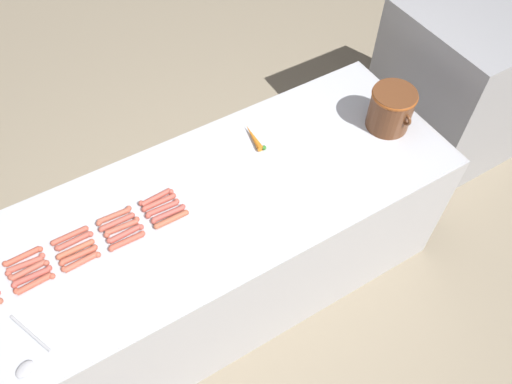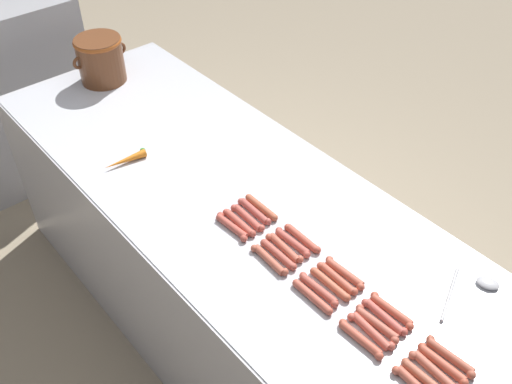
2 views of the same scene
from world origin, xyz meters
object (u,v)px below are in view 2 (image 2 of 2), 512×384
object	(u,v)px
hot_dog_17	(337,278)
bean_pot	(100,58)
carrot	(126,160)
hot_dog_15	(442,364)
hot_dog_1	(361,339)
hot_dog_6	(371,331)
hot_dog_4	(232,227)
hot_dog_18	(293,242)
serving_spoon	(475,287)
hot_dog_11	(377,324)
hot_dog_8	(278,254)
hot_dog_16	(384,317)
hot_dog_19	(254,211)
hot_dog_22	(345,273)
hot_dog_24	(261,207)
hot_dog_2	(312,297)
hot_dog_3	(269,260)
hot_dog_12	(330,284)
hot_dog_23	(302,238)
hot_dog_10	(435,371)
hot_dog_14	(247,218)
hot_dog_9	(239,223)
hot_dog_20	(450,356)
hot_dog_7	(319,289)
hot_dog_13	(284,248)
back_cabinet	(2,83)

from	to	relation	value
hot_dog_17	bean_pot	bearing A→B (deg)	87.81
carrot	hot_dog_15	bearing A→B (deg)	-82.03
hot_dog_1	hot_dog_6	size ratio (longest dim) A/B	1.00
hot_dog_4	hot_dog_18	xyz separation A→B (m)	(0.11, -0.19, 0.00)
serving_spoon	carrot	xyz separation A→B (m)	(-0.49, 1.23, 0.01)
hot_dog_11	carrot	world-z (taller)	carrot
hot_dog_1	hot_dog_8	xyz separation A→B (m)	(0.04, 0.39, 0.00)
hot_dog_16	bean_pot	world-z (taller)	bean_pot
hot_dog_8	hot_dog_19	bearing A→B (deg)	70.51
hot_dog_8	hot_dog_22	world-z (taller)	same
carrot	hot_dog_1	bearing A→B (deg)	-86.05
serving_spoon	carrot	size ratio (longest dim) A/B	1.44
hot_dog_17	hot_dog_24	world-z (taller)	same
hot_dog_24	bean_pot	world-z (taller)	bean_pot
hot_dog_2	hot_dog_3	world-z (taller)	same
hot_dog_12	hot_dog_23	xyz separation A→B (m)	(0.07, 0.20, 0.00)
hot_dog_10	bean_pot	xyz separation A→B (m)	(0.10, 1.94, 0.10)
hot_dog_14	carrot	size ratio (longest dim) A/B	0.90
hot_dog_4	hot_dog_17	bearing A→B (deg)	-74.81
hot_dog_1	hot_dog_9	distance (m)	0.58
hot_dog_2	hot_dog_22	xyz separation A→B (m)	(0.14, 0.00, 0.00)
hot_dog_17	hot_dog_20	distance (m)	0.39
hot_dog_15	hot_dog_11	bearing A→B (deg)	99.70
hot_dog_4	hot_dog_19	distance (m)	0.11
hot_dog_2	hot_dog_4	world-z (taller)	same
hot_dog_6	hot_dog_7	world-z (taller)	same
hot_dog_19	hot_dog_9	bearing A→B (deg)	-172.67
hot_dog_22	hot_dog_1	bearing A→B (deg)	-126.63
hot_dog_19	hot_dog_17	bearing A→B (deg)	-90.22
hot_dog_19	hot_dog_6	bearing A→B (deg)	-96.74
hot_dog_7	hot_dog_2	bearing A→B (deg)	-167.68
hot_dog_2	hot_dog_13	distance (m)	0.21
hot_dog_3	hot_dog_11	xyz separation A→B (m)	(0.07, -0.38, 0.00)
hot_dog_7	hot_dog_18	world-z (taller)	same
bean_pot	carrot	distance (m)	0.67
hot_dog_8	hot_dog_14	bearing A→B (deg)	80.17
hot_dog_14	hot_dog_16	world-z (taller)	same
hot_dog_6	hot_dog_19	size ratio (longest dim) A/B	1.00
hot_dog_20	hot_dog_24	xyz separation A→B (m)	(-0.00, 0.79, 0.00)
hot_dog_6	hot_dog_11	size ratio (longest dim) A/B	1.00
hot_dog_3	serving_spoon	size ratio (longest dim) A/B	0.62
hot_dog_18	hot_dog_10	bearing A→B (deg)	-93.60
hot_dog_23	bean_pot	size ratio (longest dim) A/B	0.61
hot_dog_8	hot_dog_9	bearing A→B (deg)	91.00
hot_dog_6	hot_dog_17	xyz separation A→B (m)	(0.07, 0.20, 0.00)
hot_dog_12	bean_pot	size ratio (longest dim) A/B	0.61
hot_dog_14	hot_dog_15	xyz separation A→B (m)	(0.04, -0.78, 0.00)
hot_dog_23	hot_dog_12	bearing A→B (deg)	-109.87
back_cabinet	hot_dog_12	size ratio (longest dim) A/B	6.36
bean_pot	hot_dog_24	bearing A→B (deg)	-91.27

